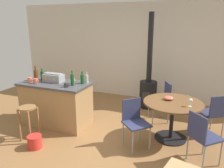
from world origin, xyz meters
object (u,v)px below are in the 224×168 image
Objects in this scene: toolbox at (53,78)px; wine_glass at (191,101)px; folding_chair_left at (162,99)px; cup_0 at (66,85)px; bottle_3 at (72,80)px; kitchen_island at (57,103)px; serving_bowl at (169,98)px; bottle_4 at (87,79)px; bottle_0 at (36,75)px; plastic_bucket at (35,142)px; wood_stove at (148,86)px; cup_3 at (73,81)px; dining_table at (172,111)px; folding_chair_near at (202,135)px; folding_chair_right at (135,120)px; cup_2 at (48,77)px; wooden_stool at (28,116)px; folding_chair_far at (213,112)px; cup_4 at (30,80)px; bottle_2 at (82,79)px; bottle_1 at (42,75)px; cup_1 at (36,81)px.

toolbox is 2.77m from wine_glass.
cup_0 is at bearing -144.83° from folding_chair_left.
bottle_3 is 2.48× the size of cup_0.
serving_bowl is (2.30, 0.33, 0.31)m from kitchen_island.
toolbox is 0.54m from bottle_3.
kitchen_island is at bearing 154.37° from cup_0.
toolbox is at bearing -165.19° from bottle_4.
bottle_0 is 1.52m from plastic_bucket.
cup_3 is at bearing -127.73° from wood_stove.
folding_chair_near reaches higher than dining_table.
folding_chair_right is 2.38m from bottle_0.
wine_glass is (2.30, 0.03, -0.13)m from cup_3.
toolbox is at bearing -32.14° from cup_2.
kitchen_island is 0.78m from wooden_stool.
plastic_bucket is at bearing -150.55° from folding_chair_far.
wooden_stool is 1.53× the size of toolbox.
folding_chair_right reaches higher than wooden_stool.
wooden_stool is at bearing -155.72° from folding_chair_far.
folding_chair_near is at bearing -8.44° from toolbox.
bottle_4 is at bearing 20.51° from cup_4.
folding_chair_far is 3.51m from cup_2.
dining_table is 2.52× the size of toolbox.
cup_3 is at bearing 169.49° from folding_chair_near.
toolbox is at bearing 169.07° from bottle_3.
kitchen_island is 13.07× the size of cup_3.
cup_4 is (-2.12, -1.85, 0.41)m from wood_stove.
wood_stove reaches higher than cup_2.
folding_chair_far reaches higher than dining_table.
dining_table is 1.63m from wood_stove.
dining_table is 2.05m from cup_3.
bottle_2 is 1.12m from cup_4.
plastic_bucket is at bearing -99.19° from cup_3.
cup_0 is (-1.21, -1.87, 0.40)m from wood_stove.
wine_glass is at bearing -28.49° from serving_bowl.
folding_chair_near is at bearing -4.28° from cup_0.
serving_bowl is at bearing 6.34° from bottle_2.
folding_chair_right is 1.99× the size of toolbox.
bottle_1 reaches higher than folding_chair_right.
folding_chair_far is 1.08m from folding_chair_left.
kitchen_island reaches higher than wine_glass.
serving_bowl is at bearing -63.33° from wood_stove.
dining_table is at bearing 40.77° from folding_chair_right.
cup_2 is (-2.16, 0.48, 0.47)m from folding_chair_right.
bottle_2 is 0.92m from cup_2.
bottle_3 is 2.25m from wine_glass.
bottle_3 is 0.33m from bottle_4.
kitchen_island is at bearing -174.16° from dining_table.
bottle_1 reaches higher than cup_1.
wood_stove is 19.23× the size of cup_1.
folding_chair_far is at bearing -17.54° from folding_chair_left.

